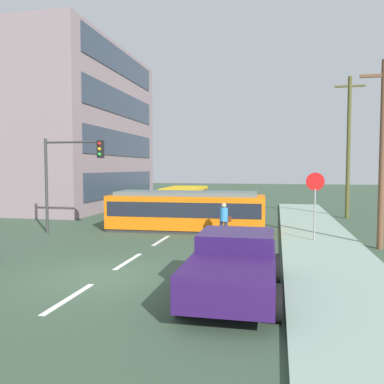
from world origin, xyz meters
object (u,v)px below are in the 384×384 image
object	(u,v)px
streetcar_tram	(187,210)
utility_pole_near	(383,151)
city_bus	(185,199)
pedestrian_crossing	(224,219)
utility_pole_mid	(348,145)
stop_sign	(315,192)
pickup_truck_parked	(235,264)
traffic_light_mast	(70,166)

from	to	relation	value
streetcar_tram	utility_pole_near	xyz separation A→B (m)	(8.56, -3.00, 2.84)
city_bus	utility_pole_near	xyz separation A→B (m)	(10.29, -10.10, 2.81)
pedestrian_crossing	utility_pole_mid	distance (m)	12.01
streetcar_tram	stop_sign	bearing A→B (deg)	-21.00
streetcar_tram	pickup_truck_parked	bearing A→B (deg)	-70.61
city_bus	utility_pole_near	world-z (taller)	utility_pole_near
city_bus	utility_pole_mid	distance (m)	11.23
traffic_light_mast	utility_pole_mid	distance (m)	16.94
pedestrian_crossing	utility_pole_near	bearing A→B (deg)	-5.58
traffic_light_mast	streetcar_tram	bearing A→B (deg)	23.28
stop_sign	traffic_light_mast	size ratio (longest dim) A/B	0.62
city_bus	utility_pole_near	bearing A→B (deg)	-44.48
city_bus	traffic_light_mast	world-z (taller)	traffic_light_mast
streetcar_tram	city_bus	distance (m)	7.31
traffic_light_mast	city_bus	bearing A→B (deg)	69.31
streetcar_tram	pedestrian_crossing	distance (m)	3.28
stop_sign	utility_pole_mid	world-z (taller)	utility_pole_mid
pedestrian_crossing	traffic_light_mast	size ratio (longest dim) A/B	0.36
stop_sign	utility_pole_mid	size ratio (longest dim) A/B	0.32
pedestrian_crossing	traffic_light_mast	xyz separation A→B (m)	(-7.52, 0.12, 2.35)
traffic_light_mast	utility_pole_near	distance (m)	13.86
traffic_light_mast	pickup_truck_parked	bearing A→B (deg)	-41.32
city_bus	pedestrian_crossing	world-z (taller)	city_bus
streetcar_tram	city_bus	bearing A→B (deg)	103.69
utility_pole_near	stop_sign	bearing A→B (deg)	165.02
streetcar_tram	traffic_light_mast	world-z (taller)	traffic_light_mast
traffic_light_mast	utility_pole_near	world-z (taller)	utility_pole_near
streetcar_tram	pedestrian_crossing	xyz separation A→B (m)	(2.25, -2.38, -0.09)
stop_sign	traffic_light_mast	distance (m)	11.43
pickup_truck_parked	utility_pole_near	world-z (taller)	utility_pole_near
stop_sign	pedestrian_crossing	bearing A→B (deg)	-179.43
city_bus	utility_pole_mid	bearing A→B (deg)	-1.14
pedestrian_crossing	stop_sign	world-z (taller)	stop_sign
traffic_light_mast	utility_pole_near	xyz separation A→B (m)	(13.83, -0.73, 0.58)
streetcar_tram	stop_sign	xyz separation A→B (m)	(6.11, -2.34, 1.16)
streetcar_tram	pedestrian_crossing	world-z (taller)	streetcar_tram
pedestrian_crossing	stop_sign	size ratio (longest dim) A/B	0.58
utility_pole_near	utility_pole_mid	size ratio (longest dim) A/B	0.83
city_bus	pedestrian_crossing	size ratio (longest dim) A/B	3.06
pedestrian_crossing	utility_pole_near	size ratio (longest dim) A/B	0.23
traffic_light_mast	utility_pole_near	size ratio (longest dim) A/B	0.63
pickup_truck_parked	utility_pole_mid	distance (m)	18.14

